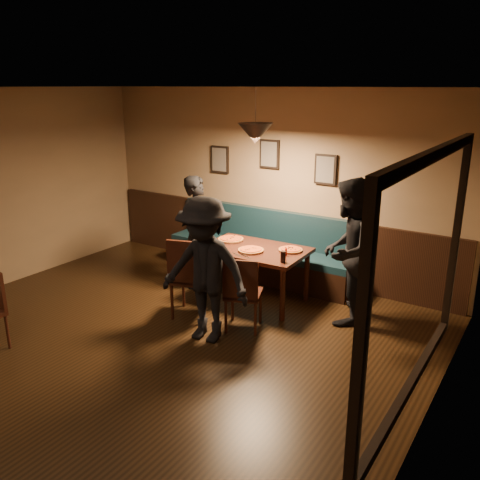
{
  "coord_description": "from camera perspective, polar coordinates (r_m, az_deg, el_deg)",
  "views": [
    {
      "loc": [
        3.69,
        -3.01,
        2.83
      ],
      "look_at": [
        0.39,
        2.07,
        0.95
      ],
      "focal_mm": 37.56,
      "sensor_mm": 36.0,
      "label": 1
    }
  ],
  "objects": [
    {
      "name": "diner_right",
      "position": [
        6.19,
        12.15,
        -1.32
      ],
      "size": [
        0.73,
        0.91,
        1.8
      ],
      "primitive_type": "imported",
      "rotation": [
        0.0,
        0.0,
        -1.51
      ],
      "color": "black",
      "rests_on": "floor"
    },
    {
      "name": "diner_left",
      "position": [
        7.19,
        -4.78,
        0.9
      ],
      "size": [
        0.45,
        0.63,
        1.63
      ],
      "primitive_type": "imported",
      "rotation": [
        0.0,
        0.0,
        1.69
      ],
      "color": "black",
      "rests_on": "floor"
    },
    {
      "name": "window_frame",
      "position": [
        3.82,
        19.9,
        -4.2
      ],
      "size": [
        0.06,
        2.56,
        1.86
      ],
      "primitive_type": "cube",
      "color": "black",
      "rests_on": "wall_right"
    },
    {
      "name": "dining_table",
      "position": [
        6.81,
        1.61,
        -3.92
      ],
      "size": [
        1.41,
        0.94,
        0.74
      ],
      "primitive_type": "cube",
      "rotation": [
        0.0,
        0.0,
        0.03
      ],
      "color": "black",
      "rests_on": "floor"
    },
    {
      "name": "pizza_c",
      "position": [
        6.61,
        5.76,
        -1.1
      ],
      "size": [
        0.39,
        0.39,
        0.04
      ],
      "primitive_type": "cylinder",
      "rotation": [
        0.0,
        0.0,
        -0.27
      ],
      "color": "orange",
      "rests_on": "dining_table"
    },
    {
      "name": "cutlery_set",
      "position": [
        6.4,
        0.11,
        -1.78
      ],
      "size": [
        0.17,
        0.08,
        0.0
      ],
      "primitive_type": "cube",
      "rotation": [
        0.0,
        0.0,
        1.22
      ],
      "color": "silver",
      "rests_on": "dining_table"
    },
    {
      "name": "pizza_b",
      "position": [
        6.56,
        1.25,
        -1.15
      ],
      "size": [
        0.44,
        0.44,
        0.04
      ],
      "primitive_type": "cylinder",
      "rotation": [
        0.0,
        0.0,
        0.4
      ],
      "color": "orange",
      "rests_on": "dining_table"
    },
    {
      "name": "picture_right",
      "position": [
        7.14,
        9.69,
        7.9
      ],
      "size": [
        0.32,
        0.04,
        0.42
      ],
      "primitive_type": "cube",
      "color": "black",
      "rests_on": "wall_back"
    },
    {
      "name": "soda_glass",
      "position": [
        6.17,
        4.91,
        -1.9
      ],
      "size": [
        0.07,
        0.07,
        0.14
      ],
      "primitive_type": "cylinder",
      "rotation": [
        0.0,
        0.0,
        -0.12
      ],
      "color": "black",
      "rests_on": "dining_table"
    },
    {
      "name": "wall_right",
      "position": [
        3.4,
        18.34,
        -8.55
      ],
      "size": [
        0.0,
        7.0,
        7.0
      ],
      "primitive_type": "plane",
      "rotation": [
        1.57,
        0.0,
        -1.57
      ],
      "color": "#8C704F",
      "rests_on": "ground"
    },
    {
      "name": "chair_near_right",
      "position": [
        6.0,
        0.4,
        -5.93
      ],
      "size": [
        0.53,
        0.53,
        0.93
      ],
      "primitive_type": null,
      "rotation": [
        0.0,
        0.0,
        0.37
      ],
      "color": "black",
      "rests_on": "floor"
    },
    {
      "name": "napkin_b",
      "position": [
        6.8,
        -3.85,
        -0.64
      ],
      "size": [
        0.17,
        0.17,
        0.01
      ],
      "primitive_type": "cube",
      "rotation": [
        0.0,
        0.0,
        0.08
      ],
      "color": "#207925",
      "rests_on": "dining_table"
    },
    {
      "name": "floor",
      "position": [
        5.54,
        -15.73,
        -14.19
      ],
      "size": [
        7.0,
        7.0,
        0.0
      ],
      "primitive_type": "plane",
      "color": "black",
      "rests_on": "ground"
    },
    {
      "name": "picture_left",
      "position": [
        8.02,
        -2.29,
        9.13
      ],
      "size": [
        0.32,
        0.04,
        0.42
      ],
      "primitive_type": "cube",
      "color": "black",
      "rests_on": "wall_back"
    },
    {
      "name": "chair_near_left",
      "position": [
        6.35,
        -5.49,
        -4.1
      ],
      "size": [
        0.59,
        0.59,
        1.05
      ],
      "primitive_type": null,
      "rotation": [
        0.0,
        0.0,
        0.32
      ],
      "color": "black",
      "rests_on": "floor"
    },
    {
      "name": "tabasco_bottle",
      "position": [
        6.4,
        5.24,
        -1.32
      ],
      "size": [
        0.04,
        0.04,
        0.12
      ],
      "primitive_type": "cylinder",
      "rotation": [
        0.0,
        0.0,
        -0.39
      ],
      "color": "#900405",
      "rests_on": "dining_table"
    },
    {
      "name": "napkin_a",
      "position": [
        7.13,
        -1.05,
        0.24
      ],
      "size": [
        0.21,
        0.21,
        0.01
      ],
      "primitive_type": "cube",
      "rotation": [
        0.0,
        0.0,
        0.48
      ],
      "color": "#217C36",
      "rests_on": "dining_table"
    },
    {
      "name": "ceiling",
      "position": [
        4.76,
        -18.54,
        16.04
      ],
      "size": [
        7.0,
        7.0,
        0.0
      ],
      "primitive_type": "plane",
      "rotation": [
        3.14,
        0.0,
        0.0
      ],
      "color": "silver",
      "rests_on": "ground"
    },
    {
      "name": "pizza_a",
      "position": [
        7.02,
        -1.05,
        0.1
      ],
      "size": [
        0.39,
        0.39,
        0.04
      ],
      "primitive_type": "cylinder",
      "rotation": [
        0.0,
        0.0,
        -0.12
      ],
      "color": "gold",
      "rests_on": "dining_table"
    },
    {
      "name": "diner_front",
      "position": [
        5.64,
        -4.0,
        -3.47
      ],
      "size": [
        1.15,
        0.74,
        1.68
      ],
      "primitive_type": "imported",
      "rotation": [
        0.0,
        0.0,
        0.11
      ],
      "color": "black",
      "rests_on": "floor"
    },
    {
      "name": "booth_bench",
      "position": [
        7.59,
        2.19,
        -0.65
      ],
      "size": [
        3.0,
        0.6,
        1.0
      ],
      "primitive_type": null,
      "color": "#0F232D",
      "rests_on": "ground"
    },
    {
      "name": "wainscot",
      "position": [
        7.81,
        3.21,
        -0.14
      ],
      "size": [
        5.88,
        0.06,
        1.0
      ],
      "primitive_type": "cube",
      "color": "black",
      "rests_on": "ground"
    },
    {
      "name": "picture_center",
      "position": [
        7.52,
        3.38,
        9.73
      ],
      "size": [
        0.32,
        0.04,
        0.42
      ],
      "primitive_type": "cube",
      "color": "black",
      "rests_on": "wall_back"
    },
    {
      "name": "pendant_lamp",
      "position": [
        6.38,
        1.75,
        12.02
      ],
      "size": [
        0.44,
        0.44,
        0.25
      ],
      "primitive_type": "cone",
      "rotation": [
        3.14,
        0.0,
        0.0
      ],
      "color": "black",
      "rests_on": "ceiling"
    },
    {
      "name": "window_glass",
      "position": [
        3.83,
        19.47,
        -4.12
      ],
      "size": [
        0.0,
        2.4,
        2.4
      ],
      "primitive_type": "plane",
      "rotation": [
        1.57,
        0.0,
        -1.57
      ],
      "color": "black",
      "rests_on": "wall_right"
    },
    {
      "name": "wall_back",
      "position": [
        7.62,
        3.43,
        6.4
      ],
      "size": [
        6.0,
        0.0,
        6.0
      ],
      "primitive_type": "plane",
      "rotation": [
        1.57,
        0.0,
        0.0
      ],
      "color": "#8C704F",
      "rests_on": "ground"
    }
  ]
}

